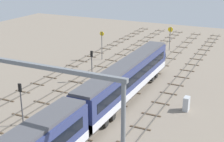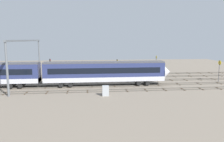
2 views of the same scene
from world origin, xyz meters
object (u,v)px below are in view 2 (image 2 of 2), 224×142
speed_sign_mid_trackside (219,67)px  relay_cabinet (106,91)px  signal_light_trackside_departure (117,66)px  train (45,74)px  speed_sign_near_foreground (156,63)px  overhead_gantry (26,50)px  signal_light_trackside_approach (50,66)px

speed_sign_mid_trackside → relay_cabinet: (-25.96, -9.67, -2.31)m
signal_light_trackside_departure → relay_cabinet: signal_light_trackside_departure is taller
train → speed_sign_near_foreground: 28.08m
overhead_gantry → signal_light_trackside_departure: bearing=6.2°
train → relay_cabinet: bearing=-35.1°
overhead_gantry → relay_cabinet: 21.54m
overhead_gantry → signal_light_trackside_approach: (4.43, 2.29, -3.98)m
speed_sign_near_foreground → speed_sign_mid_trackside: 14.77m
train → signal_light_trackside_departure: train is taller
overhead_gantry → speed_sign_near_foreground: overhead_gantry is taller
overhead_gantry → speed_sign_mid_trackside: bearing=-4.6°
overhead_gantry → speed_sign_near_foreground: (30.44, 5.96, -3.91)m
speed_sign_near_foreground → signal_light_trackside_approach: size_ratio=1.06×
speed_sign_near_foreground → speed_sign_mid_trackside: bearing=-39.0°
speed_sign_mid_trackside → signal_light_trackside_approach: bearing=171.5°
overhead_gantry → relay_cabinet: (15.96, -13.02, -6.32)m
overhead_gantry → signal_light_trackside_departure: (19.84, 2.15, -4.12)m
overhead_gantry → speed_sign_near_foreground: bearing=11.1°
overhead_gantry → speed_sign_mid_trackside: (41.91, -3.35, -4.01)m
overhead_gantry → signal_light_trackside_approach: overhead_gantry is taller
overhead_gantry → relay_cabinet: bearing=-39.2°
speed_sign_mid_trackside → signal_light_trackside_approach: (-37.49, 5.63, 0.02)m
relay_cabinet → overhead_gantry: bearing=140.8°
signal_light_trackside_departure → speed_sign_mid_trackside: bearing=-14.0°
signal_light_trackside_approach → train: bearing=-88.6°
speed_sign_mid_trackside → signal_light_trackside_approach: size_ratio=0.97×
train → speed_sign_mid_trackside: bearing=2.6°
relay_cabinet → speed_sign_near_foreground: bearing=52.7°
train → signal_light_trackside_approach: 7.34m
signal_light_trackside_departure → relay_cabinet: bearing=-104.4°
overhead_gantry → signal_light_trackside_approach: bearing=27.3°
speed_sign_mid_trackside → train: bearing=-177.4°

